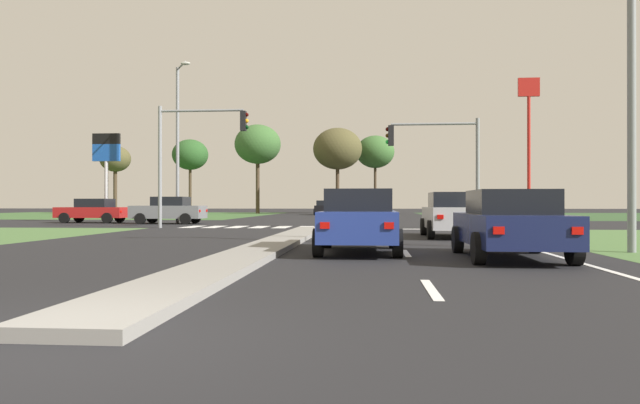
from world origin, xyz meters
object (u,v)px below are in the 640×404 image
street_lamp_second (178,136)px  treeline_third (258,145)px  treeline_near (115,160)px  treeline_fourth (338,149)px  street_lamp_near (622,43)px  car_red_fifth (93,210)px  car_black_fourth (324,207)px  treeline_second (190,155)px  fuel_price_totem (106,157)px  fastfood_pole_sign (529,116)px  traffic_signal_near_left (191,144)px  traffic_signal_near_right (442,153)px  car_navy_sixth (510,223)px  treeline_fifth (375,152)px  car_silver_second (454,214)px  car_grey_third (169,210)px  car_blue_near (359,220)px

street_lamp_second → treeline_third: treeline_third is taller
treeline_near → treeline_fourth: size_ratio=0.81×
street_lamp_near → car_red_fifth: bearing=138.9°
car_black_fourth → treeline_second: treeline_second is taller
car_red_fifth → fuel_price_totem: fuel_price_totem is taller
street_lamp_near → fastfood_pole_sign: (7.46, 37.71, 3.63)m
traffic_signal_near_left → traffic_signal_near_right: size_ratio=1.15×
street_lamp_near → treeline_fourth: 53.05m
street_lamp_near → fastfood_pole_sign: bearing=78.8°
street_lamp_second → fastfood_pole_sign: (25.09, 17.91, 3.49)m
car_navy_sixth → traffic_signal_near_right: size_ratio=0.86×
street_lamp_second → fuel_price_totem: street_lamp_second is taller
street_lamp_near → fastfood_pole_sign: 38.61m
street_lamp_near → treeline_fifth: size_ratio=0.97×
car_silver_second → treeline_near: treeline_near is taller
traffic_signal_near_right → treeline_fifth: (-2.87, 43.19, 3.76)m
car_silver_second → fastfood_pole_sign: 34.13m
car_grey_third → treeline_near: (-17.82, 32.77, 5.47)m
treeline_fourth → street_lamp_near: bearing=-79.2°
car_silver_second → treeline_second: treeline_second is taller
car_navy_sixth → car_grey_third: bearing=125.5°
car_red_fifth → treeline_second: (-3.94, 32.28, 6.06)m
traffic_signal_near_left → fuel_price_totem: (-8.45, 9.11, 0.13)m
street_lamp_second → fastfood_pole_sign: fastfood_pole_sign is taller
car_blue_near → treeline_third: (-12.97, 54.21, 7.29)m
car_navy_sixth → treeline_near: treeline_near is taller
treeline_fifth → car_blue_near: bearing=-90.7°
car_red_fifth → traffic_signal_near_right: traffic_signal_near_right is taller
car_blue_near → treeline_fourth: (-3.52, 52.58, 6.55)m
car_navy_sixth → traffic_signal_near_left: size_ratio=0.75×
treeline_fifth → car_black_fourth: bearing=-120.5°
traffic_signal_near_right → treeline_second: size_ratio=0.60×
car_blue_near → treeline_near: size_ratio=0.55×
car_blue_near → car_black_fourth: 47.99m
treeline_second → car_navy_sixth: bearing=-66.2°
fastfood_pole_sign → treeline_fifth: fastfood_pole_sign is taller
car_silver_second → street_lamp_near: street_lamp_near is taller
car_blue_near → car_black_fourth: car_blue_near is taller
car_navy_sixth → fuel_price_totem: size_ratio=0.78×
car_grey_third → fuel_price_totem: fuel_price_totem is taller
car_blue_near → traffic_signal_near_left: bearing=121.6°
street_lamp_near → fuel_price_totem: bearing=136.2°
car_navy_sixth → fastfood_pole_sign: bearing=75.1°
treeline_second → car_blue_near: bearing=-68.7°
treeline_second → treeline_fourth: 17.17m
car_blue_near → car_navy_sixth: car_blue_near is taller
car_red_fifth → treeline_third: bearing=-6.4°
car_blue_near → street_lamp_second: 23.65m
fuel_price_totem → car_black_fourth: bearing=63.9°
traffic_signal_near_right → street_lamp_near: (2.77, -13.18, 1.55)m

